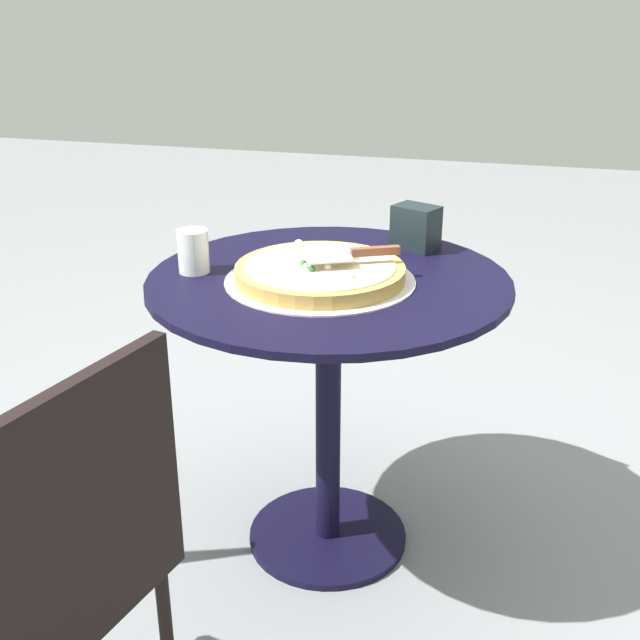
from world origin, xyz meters
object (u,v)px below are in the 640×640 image
patio_table (328,348)px  pizza_server (353,254)px  pizza_on_tray (320,273)px  drinking_cup (193,251)px  patio_chair_near (30,573)px  napkin_dispenser (416,227)px

patio_table → pizza_server: 0.25m
pizza_on_tray → drinking_cup: size_ratio=4.29×
patio_table → pizza_on_tray: (0.03, -0.01, 0.20)m
patio_table → drinking_cup: drinking_cup is taller
pizza_on_tray → pizza_server: (-0.02, 0.07, 0.04)m
patio_chair_near → drinking_cup: bearing=-176.2°
pizza_server → drinking_cup: 0.36m
patio_chair_near → pizza_on_tray: bearing=162.7°
drinking_cup → pizza_on_tray: bearing=92.9°
pizza_on_tray → patio_table: bearing=159.6°
patio_table → drinking_cup: 0.38m
patio_table → pizza_server: bearing=82.2°
drinking_cup → patio_chair_near: 0.81m
patio_table → patio_chair_near: (0.81, -0.25, -0.04)m
pizza_server → patio_chair_near: patio_chair_near is taller
pizza_server → pizza_on_tray: bearing=-71.0°
pizza_server → napkin_dispenser: (-0.27, 0.10, -0.01)m
patio_table → napkin_dispenser: bearing=149.5°
patio_table → patio_chair_near: size_ratio=0.97×
drinking_cup → napkin_dispenser: bearing=123.8°
patio_chair_near → patio_table: bearing=162.6°
pizza_server → napkin_dispenser: bearing=160.2°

